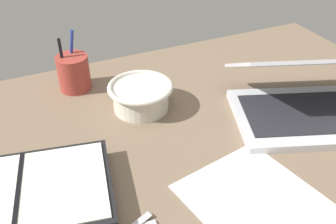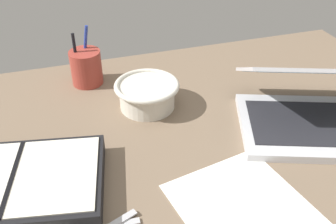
{
  "view_description": "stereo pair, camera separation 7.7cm",
  "coord_description": "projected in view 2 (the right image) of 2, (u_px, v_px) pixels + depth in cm",
  "views": [
    {
      "loc": [
        -24.91,
        -48.45,
        53.41
      ],
      "look_at": [
        1.07,
        8.92,
        9.0
      ],
      "focal_mm": 40.0,
      "sensor_mm": 36.0,
      "label": 1
    },
    {
      "loc": [
        -17.72,
        -51.19,
        53.41
      ],
      "look_at": [
        1.07,
        8.92,
        9.0
      ],
      "focal_mm": 40.0,
      "sensor_mm": 36.0,
      "label": 2
    }
  ],
  "objects": [
    {
      "name": "paper_sheet_front",
      "position": [
        256.0,
        221.0,
        0.63
      ],
      "size": [
        26.8,
        33.23,
        0.16
      ],
      "primitive_type": "cube",
      "rotation": [
        0.0,
        0.0,
        0.19
      ],
      "color": "white",
      "rests_on": "desk_top"
    },
    {
      "name": "pen_cup",
      "position": [
        86.0,
        67.0,
        0.98
      ],
      "size": [
        8.1,
        8.1,
        15.19
      ],
      "color": "#9E382D",
      "rests_on": "desk_top"
    },
    {
      "name": "planner",
      "position": [
        15.0,
        184.0,
        0.67
      ],
      "size": [
        34.74,
        26.33,
        4.15
      ],
      "rotation": [
        0.0,
        0.0,
        -0.19
      ],
      "color": "black",
      "rests_on": "desk_top"
    },
    {
      "name": "bowl",
      "position": [
        147.0,
        94.0,
        0.89
      ],
      "size": [
        15.49,
        15.49,
        6.48
      ],
      "color": "silver",
      "rests_on": "desk_top"
    },
    {
      "name": "desk_top",
      "position": [
        176.0,
        170.0,
        0.74
      ],
      "size": [
        140.0,
        100.0,
        2.0
      ],
      "primitive_type": "cube",
      "color": "#75604C",
      "rests_on": "ground"
    },
    {
      "name": "laptop",
      "position": [
        315.0,
        107.0,
        0.83
      ],
      "size": [
        39.77,
        36.71,
        17.47
      ],
      "rotation": [
        0.0,
        0.0,
        -0.35
      ],
      "color": "silver",
      "rests_on": "desk_top"
    }
  ]
}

